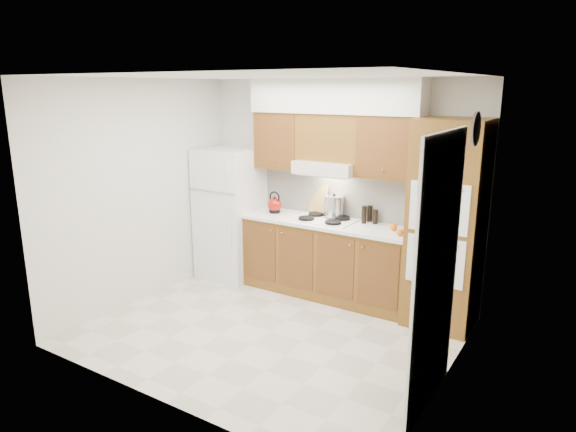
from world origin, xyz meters
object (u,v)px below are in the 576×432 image
object	(u,v)px
oven_cabinet	(447,225)
fridge	(231,213)
kettle	(275,205)
stock_pot	(334,206)

from	to	relation	value
oven_cabinet	fridge	bearing A→B (deg)	-179.30
kettle	stock_pot	world-z (taller)	stock_pot
fridge	kettle	size ratio (longest dim) A/B	9.51
oven_cabinet	kettle	bearing A→B (deg)	179.12
fridge	oven_cabinet	distance (m)	2.86
fridge	stock_pot	world-z (taller)	fridge
fridge	oven_cabinet	xyz separation A→B (m)	(2.85, 0.03, 0.24)
oven_cabinet	stock_pot	bearing A→B (deg)	172.86
oven_cabinet	kettle	world-z (taller)	oven_cabinet
kettle	stock_pot	bearing A→B (deg)	9.16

